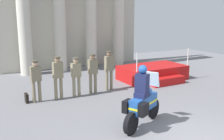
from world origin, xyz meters
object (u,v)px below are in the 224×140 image
object	(u,v)px
officer_in_row_1	(58,74)
officer_in_row_3	(93,71)
reviewing_stand	(153,73)
officer_in_row_4	(109,67)
briefcase_on_ground	(27,98)
motorcycle_with_rider	(142,101)
officer_in_row_2	(76,74)
officer_in_row_0	(36,78)

from	to	relation	value
officer_in_row_1	officer_in_row_3	world-z (taller)	officer_in_row_1
reviewing_stand	officer_in_row_1	bearing A→B (deg)	-172.59
officer_in_row_1	officer_in_row_4	bearing A→B (deg)	-177.80
officer_in_row_3	briefcase_on_ground	xyz separation A→B (m)	(-2.74, 0.15, -0.82)
officer_in_row_3	motorcycle_with_rider	size ratio (longest dim) A/B	0.88
officer_in_row_4	officer_in_row_1	bearing A→B (deg)	2.20
officer_in_row_3	motorcycle_with_rider	bearing A→B (deg)	85.96
motorcycle_with_rider	officer_in_row_2	bearing A→B (deg)	72.63
officer_in_row_0	officer_in_row_2	distance (m)	1.61
officer_in_row_2	motorcycle_with_rider	xyz separation A→B (m)	(0.59, -3.77, -0.15)
reviewing_stand	officer_in_row_4	distance (m)	3.03
officer_in_row_1	officer_in_row_4	world-z (taller)	officer_in_row_4
motorcycle_with_rider	officer_in_row_4	bearing A→B (deg)	49.09
officer_in_row_0	motorcycle_with_rider	world-z (taller)	motorcycle_with_rider
officer_in_row_0	officer_in_row_1	size ratio (longest dim) A/B	0.95
reviewing_stand	officer_in_row_0	bearing A→B (deg)	-173.93
officer_in_row_2	officer_in_row_4	bearing A→B (deg)	-175.90
motorcycle_with_rider	briefcase_on_ground	distance (m)	4.75
officer_in_row_1	motorcycle_with_rider	xyz separation A→B (m)	(1.35, -3.78, -0.22)
officer_in_row_1	officer_in_row_3	xyz separation A→B (m)	(1.53, 0.02, -0.01)
officer_in_row_2	officer_in_row_1	bearing A→B (deg)	-1.84
officer_in_row_3	officer_in_row_4	xyz separation A→B (m)	(0.85, 0.13, 0.03)
officer_in_row_2	officer_in_row_4	world-z (taller)	officer_in_row_4
reviewing_stand	briefcase_on_ground	bearing A→B (deg)	-175.48
officer_in_row_2	officer_in_row_3	xyz separation A→B (m)	(0.77, 0.03, 0.05)
reviewing_stand	motorcycle_with_rider	xyz separation A→B (m)	(-3.92, -4.46, 0.44)
reviewing_stand	briefcase_on_ground	world-z (taller)	reviewing_stand
officer_in_row_3	briefcase_on_ground	size ratio (longest dim) A/B	4.70
reviewing_stand	officer_in_row_2	bearing A→B (deg)	-171.29
officer_in_row_0	officer_in_row_4	distance (m)	3.23
reviewing_stand	officer_in_row_3	size ratio (longest dim) A/B	1.97
officer_in_row_1	briefcase_on_ground	distance (m)	1.48
officer_in_row_0	officer_in_row_4	bearing A→B (deg)	-179.38
officer_in_row_1	motorcycle_with_rider	bearing A→B (deg)	108.29
officer_in_row_1	officer_in_row_4	distance (m)	2.38
officer_in_row_2	officer_in_row_0	bearing A→B (deg)	-2.88
reviewing_stand	motorcycle_with_rider	size ratio (longest dim) A/B	1.73
reviewing_stand	officer_in_row_0	distance (m)	6.19
officer_in_row_2	briefcase_on_ground	xyz separation A→B (m)	(-1.98, 0.18, -0.77)
reviewing_stand	officer_in_row_4	xyz separation A→B (m)	(-2.90, -0.54, 0.68)
motorcycle_with_rider	reviewing_stand	bearing A→B (deg)	22.40
officer_in_row_0	officer_in_row_1	xyz separation A→B (m)	(0.85, -0.04, 0.05)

